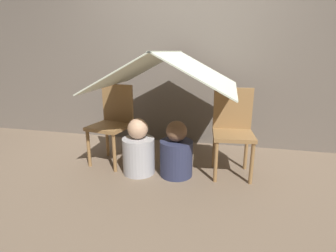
% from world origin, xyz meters
% --- Properties ---
extents(ground_plane, '(8.80, 8.80, 0.00)m').
position_xyz_m(ground_plane, '(0.00, 0.00, 0.00)').
color(ground_plane, '#7A6651').
extents(wall_back, '(7.00, 0.05, 2.50)m').
position_xyz_m(wall_back, '(0.00, 1.07, 1.25)').
color(wall_back, '#6B6056').
rests_on(wall_back, ground_plane).
extents(chair_left, '(0.45, 0.45, 0.85)m').
position_xyz_m(chair_left, '(-0.64, 0.23, 0.47)').
color(chair_left, olive).
rests_on(chair_left, ground_plane).
extents(chair_right, '(0.42, 0.42, 0.85)m').
position_xyz_m(chair_right, '(0.64, 0.23, 0.47)').
color(chair_right, olive).
rests_on(chair_right, ground_plane).
extents(sheet_canopy, '(1.30, 1.22, 0.35)m').
position_xyz_m(sheet_canopy, '(0.00, 0.16, 1.03)').
color(sheet_canopy, silver).
extents(person_front, '(0.32, 0.32, 0.57)m').
position_xyz_m(person_front, '(-0.27, 0.01, 0.23)').
color(person_front, '#B2B2B7').
rests_on(person_front, ground_plane).
extents(person_second, '(0.32, 0.32, 0.56)m').
position_xyz_m(person_second, '(0.11, 0.04, 0.23)').
color(person_second, '#2D3351').
rests_on(person_second, ground_plane).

